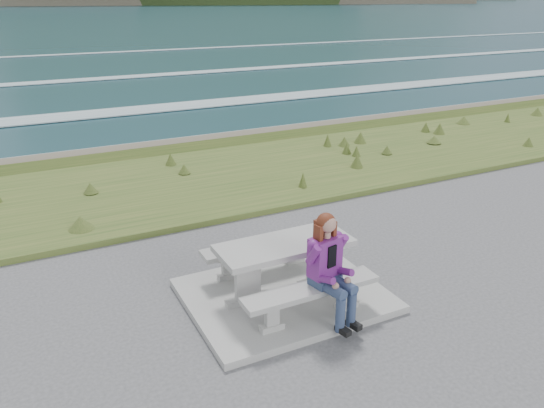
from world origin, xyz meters
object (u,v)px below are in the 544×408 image
at_px(bench_landward, 311,294).
at_px(seated_woman, 333,283).
at_px(bench_seaward, 262,248).
at_px(picnic_table, 285,254).

relative_size(bench_landward, seated_woman, 1.30).
relative_size(bench_seaward, seated_woman, 1.30).
bearing_deg(seated_woman, bench_landward, 137.86).
height_order(bench_landward, bench_seaward, same).
bearing_deg(bench_landward, bench_seaward, 90.00).
height_order(bench_landward, seated_woman, seated_woman).
bearing_deg(picnic_table, bench_seaward, 90.00).
relative_size(picnic_table, seated_woman, 1.30).
relative_size(bench_landward, bench_seaward, 1.00).
bearing_deg(bench_landward, seated_woman, -30.25).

